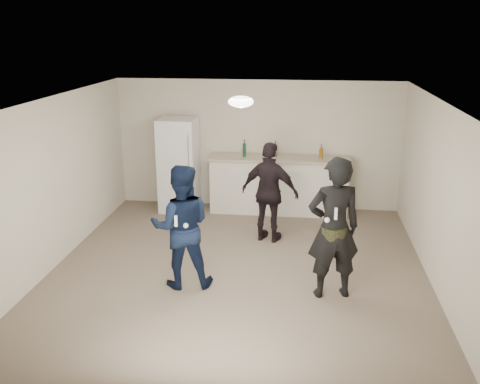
# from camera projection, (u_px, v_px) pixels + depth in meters

# --- Properties ---
(floor) EXTENTS (6.00, 6.00, 0.00)m
(floor) POSITION_uv_depth(u_px,v_px,m) (238.00, 270.00, 7.95)
(floor) COLOR #6B5B4C
(floor) RESTS_ON ground
(ceiling) EXTENTS (6.00, 6.00, 0.00)m
(ceiling) POSITION_uv_depth(u_px,v_px,m) (238.00, 101.00, 7.20)
(ceiling) COLOR silver
(ceiling) RESTS_ON wall_back
(wall_back) EXTENTS (6.00, 0.00, 6.00)m
(wall_back) POSITION_uv_depth(u_px,v_px,m) (258.00, 145.00, 10.42)
(wall_back) COLOR beige
(wall_back) RESTS_ON floor
(wall_front) EXTENTS (6.00, 0.00, 6.00)m
(wall_front) POSITION_uv_depth(u_px,v_px,m) (196.00, 288.00, 4.73)
(wall_front) COLOR beige
(wall_front) RESTS_ON floor
(wall_left) EXTENTS (0.00, 6.00, 6.00)m
(wall_left) POSITION_uv_depth(u_px,v_px,m) (54.00, 183.00, 7.90)
(wall_left) COLOR beige
(wall_left) RESTS_ON floor
(wall_right) EXTENTS (0.00, 6.00, 6.00)m
(wall_right) POSITION_uv_depth(u_px,v_px,m) (439.00, 197.00, 7.25)
(wall_right) COLOR beige
(wall_right) RESTS_ON floor
(counter) EXTENTS (2.60, 0.56, 1.05)m
(counter) POSITION_uv_depth(u_px,v_px,m) (279.00, 186.00, 10.27)
(counter) COLOR silver
(counter) RESTS_ON floor
(counter_top) EXTENTS (2.68, 0.64, 0.04)m
(counter_top) POSITION_uv_depth(u_px,v_px,m) (279.00, 158.00, 10.10)
(counter_top) COLOR #B8A88E
(counter_top) RESTS_ON counter
(fridge) EXTENTS (0.70, 0.70, 1.80)m
(fridge) POSITION_uv_depth(u_px,v_px,m) (179.00, 165.00, 10.32)
(fridge) COLOR white
(fridge) RESTS_ON floor
(fridge_handle) EXTENTS (0.02, 0.02, 0.60)m
(fridge_handle) POSITION_uv_depth(u_px,v_px,m) (188.00, 149.00, 9.81)
(fridge_handle) COLOR silver
(fridge_handle) RESTS_ON fridge
(ceiling_dome) EXTENTS (0.36, 0.36, 0.16)m
(ceiling_dome) POSITION_uv_depth(u_px,v_px,m) (241.00, 102.00, 7.50)
(ceiling_dome) COLOR white
(ceiling_dome) RESTS_ON ceiling
(shaker) EXTENTS (0.08, 0.08, 0.17)m
(shaker) POSITION_uv_depth(u_px,v_px,m) (244.00, 152.00, 10.15)
(shaker) COLOR silver
(shaker) RESTS_ON counter_top
(man) EXTENTS (0.95, 0.81, 1.73)m
(man) POSITION_uv_depth(u_px,v_px,m) (181.00, 227.00, 7.25)
(man) COLOR #102145
(man) RESTS_ON floor
(woman) EXTENTS (0.79, 0.62, 1.92)m
(woman) POSITION_uv_depth(u_px,v_px,m) (334.00, 228.00, 6.92)
(woman) COLOR black
(woman) RESTS_ON floor
(camo_shorts) EXTENTS (0.34, 0.34, 0.28)m
(camo_shorts) POSITION_uv_depth(u_px,v_px,m) (333.00, 236.00, 6.96)
(camo_shorts) COLOR #323618
(camo_shorts) RESTS_ON woman
(spectator) EXTENTS (1.06, 0.69, 1.68)m
(spectator) POSITION_uv_depth(u_px,v_px,m) (270.00, 193.00, 8.80)
(spectator) COLOR black
(spectator) RESTS_ON floor
(remote_man) EXTENTS (0.04, 0.04, 0.15)m
(remote_man) POSITION_uv_depth(u_px,v_px,m) (176.00, 221.00, 6.93)
(remote_man) COLOR white
(remote_man) RESTS_ON man
(nunchuk_man) EXTENTS (0.07, 0.07, 0.07)m
(nunchuk_man) POSITION_uv_depth(u_px,v_px,m) (186.00, 226.00, 6.96)
(nunchuk_man) COLOR silver
(nunchuk_man) RESTS_ON man
(remote_woman) EXTENTS (0.04, 0.04, 0.15)m
(remote_woman) POSITION_uv_depth(u_px,v_px,m) (336.00, 214.00, 6.60)
(remote_woman) COLOR silver
(remote_woman) RESTS_ON woman
(nunchuk_woman) EXTENTS (0.07, 0.07, 0.07)m
(nunchuk_woman) POSITION_uv_depth(u_px,v_px,m) (327.00, 220.00, 6.67)
(nunchuk_woman) COLOR silver
(nunchuk_woman) RESTS_ON woman
(bottle_cluster) EXTENTS (1.51, 0.19, 0.26)m
(bottle_cluster) POSITION_uv_depth(u_px,v_px,m) (280.00, 152.00, 10.09)
(bottle_cluster) COLOR #8C5814
(bottle_cluster) RESTS_ON counter_top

